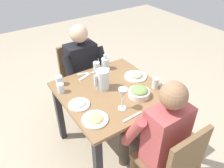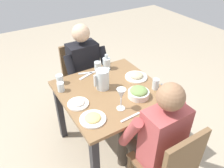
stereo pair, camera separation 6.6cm
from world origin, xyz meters
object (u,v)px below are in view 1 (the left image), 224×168
chair_near (79,76)px  wine_glass (123,95)px  water_glass_far_left (96,66)px  water_glass_near_right (59,80)px  water_glass_far_right (155,83)px  plate_fries (95,119)px  water_glass_by_pitcher (61,88)px  chair_far (173,163)px  oil_carafe (105,64)px  water_pitcher (103,79)px  dining_table (112,101)px  diner_near (86,73)px  diner_far (156,133)px  salt_shaker (162,86)px  plate_yoghurt (79,104)px  plate_beans (136,75)px  salad_bowl (139,92)px

chair_near → wine_glass: wine_glass is taller
water_glass_far_left → water_glass_near_right: water_glass_far_left is taller
chair_near → water_glass_far_right: bearing=109.8°
plate_fries → water_glass_by_pitcher: size_ratio=2.38×
chair_far → oil_carafe: size_ratio=5.21×
chair_far → wine_glass: (0.12, -0.50, 0.39)m
chair_far → water_pitcher: water_pitcher is taller
dining_table → diner_near: (-0.02, -0.55, 0.02)m
plate_fries → water_glass_near_right: (0.03, -0.60, 0.03)m
diner_far → oil_carafe: 0.93m
oil_carafe → wine_glass: bearing=69.9°
dining_table → salt_shaker: salt_shaker is taller
diner_far → water_pitcher: (0.10, -0.62, 0.20)m
water_pitcher → oil_carafe: water_pitcher is taller
diner_far → water_pitcher: size_ratio=6.06×
plate_yoghurt → water_glass_near_right: bearing=-88.0°
diner_near → water_glass_by_pitcher: size_ratio=13.27×
salt_shaker → plate_beans: bearing=-73.9°
plate_fries → diner_near: bearing=-113.1°
plate_yoghurt → salad_bowl: bearing=160.3°
salad_bowl → salt_shaker: (-0.25, 0.03, -0.01)m
dining_table → water_glass_near_right: size_ratio=10.02×
salad_bowl → plate_yoghurt: salad_bowl is taller
plate_beans → salt_shaker: (-0.08, 0.28, 0.01)m
chair_far → salt_shaker: (-0.35, -0.52, 0.28)m
water_pitcher → plate_fries: size_ratio=0.92×
diner_far → wine_glass: bearing=-67.7°
dining_table → water_glass_by_pitcher: bearing=-30.9°
water_glass_far_right → oil_carafe: (0.20, -0.55, 0.01)m
water_glass_far_right → oil_carafe: bearing=-70.0°
plate_fries → plate_beans: bearing=-154.5°
diner_far → chair_near: bearing=-88.4°
diner_near → salad_bowl: diner_near is taller
diner_far → water_glass_by_pitcher: size_ratio=13.27×
water_glass_near_right → oil_carafe: bearing=-179.4°
water_glass_by_pitcher → wine_glass: wine_glass is taller
plate_yoghurt → chair_far: bearing=118.6°
chair_far → water_glass_near_right: bearing=-69.7°
salad_bowl → chair_near: bearing=-82.0°
wine_glass → salt_shaker: 0.48m
chair_near → water_glass_near_right: size_ratio=9.59×
water_glass_far_right → water_glass_near_right: water_glass_far_right is taller
chair_near → diner_near: size_ratio=0.74×
water_glass_by_pitcher → water_glass_near_right: 0.13m
chair_far → water_glass_by_pitcher: chair_far is taller
plate_fries → oil_carafe: (-0.48, -0.61, 0.04)m
salad_bowl → water_glass_by_pitcher: 0.70m
diner_far → oil_carafe: (-0.10, -0.91, 0.16)m
salad_bowl → water_glass_far_left: bearing=-81.3°
salt_shaker → chair_far: bearing=56.5°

